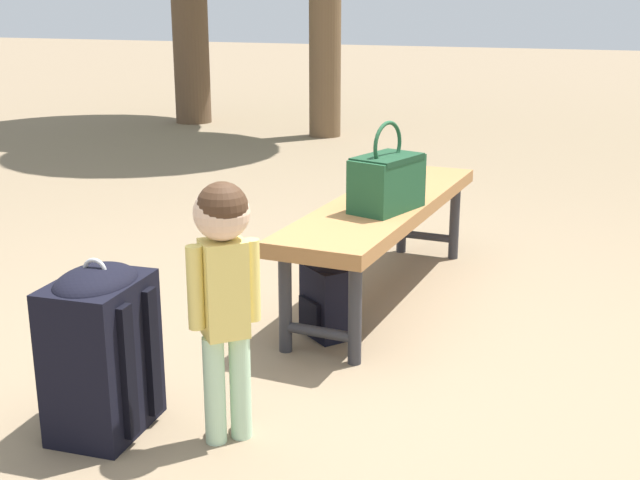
{
  "coord_description": "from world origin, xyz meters",
  "views": [
    {
      "loc": [
        2.55,
        0.91,
        1.3
      ],
      "look_at": [
        -0.17,
        -0.1,
        0.45
      ],
      "focal_mm": 46.9,
      "sensor_mm": 36.0,
      "label": 1
    }
  ],
  "objects": [
    {
      "name": "child_standing",
      "position": [
        0.51,
        -0.14,
        0.53
      ],
      "size": [
        0.17,
        0.18,
        0.8
      ],
      "color": "#B2D8B2",
      "rests_on": "ground"
    },
    {
      "name": "park_bench",
      "position": [
        -0.85,
        -0.06,
        0.39
      ],
      "size": [
        1.62,
        0.48,
        0.45
      ],
      "color": "#9E6B3D",
      "rests_on": "ground"
    },
    {
      "name": "ground_plane",
      "position": [
        0.0,
        0.0,
        0.0
      ],
      "size": [
        40.0,
        40.0,
        0.0
      ],
      "primitive_type": "plane",
      "color": "#7F6B51",
      "rests_on": "ground"
    },
    {
      "name": "backpack_small",
      "position": [
        -0.35,
        -0.14,
        0.16
      ],
      "size": [
        0.23,
        0.24,
        0.33
      ],
      "color": "black",
      "rests_on": "ground"
    },
    {
      "name": "backpack_large",
      "position": [
        0.59,
        -0.53,
        0.28
      ],
      "size": [
        0.35,
        0.31,
        0.56
      ],
      "color": "black",
      "rests_on": "ground"
    },
    {
      "name": "handbag",
      "position": [
        -0.68,
        0.0,
        0.58
      ],
      "size": [
        0.36,
        0.27,
        0.37
      ],
      "color": "#1E4C2D",
      "rests_on": "park_bench"
    }
  ]
}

